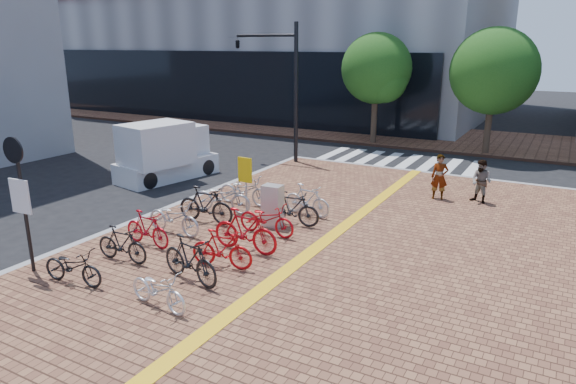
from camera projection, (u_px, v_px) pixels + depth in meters
The scene contains 26 objects.
ground at pixel (214, 264), 13.26m from camera, with size 120.00×120.00×0.00m, color black.
kerb_north at pixel (440, 175), 21.93m from camera, with size 14.00×0.25×0.15m, color gray.
far_sidewalk at pixel (424, 137), 30.89m from camera, with size 70.00×8.00×0.15m, color brown.
crosswalk at pixel (397, 161), 24.79m from camera, with size 7.50×4.00×0.01m.
street_trees at pixel (517, 74), 24.45m from camera, with size 16.20×4.60×6.35m.
bike_0 at pixel (73, 266), 11.76m from camera, with size 0.57×1.63×0.86m, color black.
bike_1 at pixel (122, 244), 12.96m from camera, with size 0.44×1.56×0.94m, color black.
bike_2 at pixel (147, 229), 13.98m from camera, with size 0.46×1.63×0.98m, color #AB0C19.
bike_3 at pixel (174, 217), 14.87m from camera, with size 0.65×1.88×0.99m, color #B6B6BB.
bike_4 at pixel (206, 205), 15.76m from camera, with size 0.54×1.91×1.15m, color black.
bike_5 at pixel (222, 197), 16.74m from camera, with size 0.70×2.01×1.06m, color #B8B8BD.
bike_6 at pixel (244, 190), 17.58m from camera, with size 0.67×1.92×1.01m, color #B8B8BD.
bike_7 at pixel (158, 289), 10.67m from camera, with size 0.56×1.61×0.84m, color silver.
bike_8 at pixel (190, 259), 11.83m from camera, with size 0.52×1.84×1.10m, color black.
bike_9 at pixel (222, 249), 12.60m from camera, with size 0.46×1.62×0.98m, color red.
bike_10 at pixel (245, 231), 13.55m from camera, with size 0.55×1.95×1.17m, color #B50C15.
bike_11 at pixel (267, 219), 14.79m from camera, with size 0.63×1.80×0.95m, color #B40C15.
bike_12 at pixel (292, 208), 15.57m from camera, with size 0.50×1.77×1.06m, color black.
bike_13 at pixel (307, 200), 16.46m from camera, with size 0.48×1.70×1.02m, color silver.
pedestrian_a at pixel (440, 177), 18.13m from camera, with size 0.59×0.39×1.61m, color gray.
pedestrian_b at pixel (481, 182), 17.70m from camera, with size 0.74×0.58×1.52m, color #4D5462.
utility_box at pixel (273, 206), 15.46m from camera, with size 0.59×0.43×1.28m, color silver.
yellow_sign at pixel (245, 175), 16.41m from camera, with size 0.51×0.11×1.87m.
notice_sign at pixel (20, 189), 11.92m from camera, with size 0.62×0.16×3.32m.
traffic_light_pole at pixel (268, 66), 23.62m from camera, with size 3.37×1.30×6.27m.
box_truck at pixel (165, 152), 21.40m from camera, with size 2.60×4.48×2.43m.
Camera 1 is at (7.60, -9.76, 5.49)m, focal length 32.00 mm.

